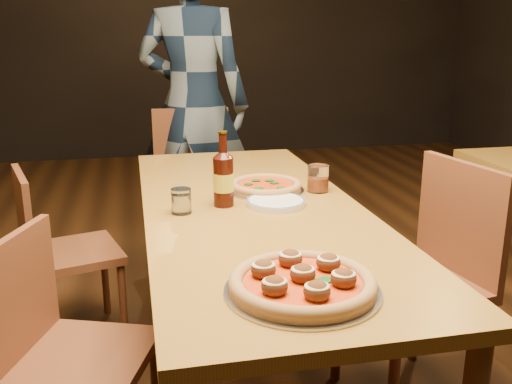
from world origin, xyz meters
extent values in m
plane|color=black|center=(0.00, 0.00, 0.00)|extent=(9.00, 9.00, 0.00)
plane|color=black|center=(0.00, 4.50, 1.50)|extent=(7.00, 0.00, 7.00)
cube|color=brown|center=(0.00, 0.00, 0.73)|extent=(0.80, 2.00, 0.04)
cylinder|color=#553218|center=(-0.34, 0.94, 0.35)|extent=(0.06, 0.06, 0.71)
cylinder|color=#553218|center=(0.34, 0.94, 0.35)|extent=(0.06, 0.06, 0.71)
cylinder|color=#553218|center=(1.36, 0.74, 0.35)|extent=(0.06, 0.06, 0.71)
cylinder|color=#B7B7BF|center=(-0.03, -0.73, 0.75)|extent=(0.39, 0.39, 0.01)
cylinder|color=tan|center=(-0.03, -0.73, 0.77)|extent=(0.37, 0.37, 0.02)
torus|color=tan|center=(-0.03, -0.73, 0.78)|extent=(0.37, 0.37, 0.04)
cylinder|color=#A4090F|center=(-0.03, -0.73, 0.78)|extent=(0.29, 0.29, 0.00)
cylinder|color=#B7B7BF|center=(0.09, 0.20, 0.75)|extent=(0.31, 0.31, 0.01)
cylinder|color=tan|center=(0.09, 0.20, 0.77)|extent=(0.29, 0.29, 0.02)
torus|color=tan|center=(0.09, 0.20, 0.77)|extent=(0.29, 0.29, 0.03)
cylinder|color=#A4090F|center=(0.09, 0.20, 0.78)|extent=(0.22, 0.22, 0.00)
cylinder|color=white|center=(0.09, 0.00, 0.76)|extent=(0.22, 0.22, 0.02)
cylinder|color=black|center=(-0.10, 0.03, 0.84)|extent=(0.08, 0.08, 0.18)
cylinder|color=black|center=(-0.10, 0.03, 0.98)|extent=(0.03, 0.03, 0.09)
cylinder|color=yellow|center=(-0.10, 0.03, 0.84)|extent=(0.08, 0.08, 0.07)
cylinder|color=white|center=(-0.27, -0.02, 0.79)|extent=(0.07, 0.07, 0.09)
cylinder|color=#A54112|center=(0.30, 0.15, 0.80)|extent=(0.09, 0.09, 0.11)
imported|color=black|center=(-0.05, 1.49, 0.95)|extent=(0.82, 0.70, 1.89)
camera|label=1|loc=(-0.42, -1.98, 1.38)|focal=40.00mm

